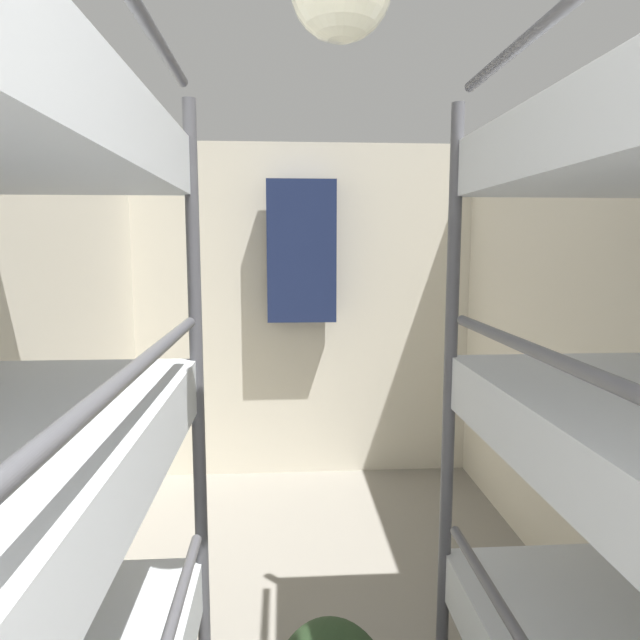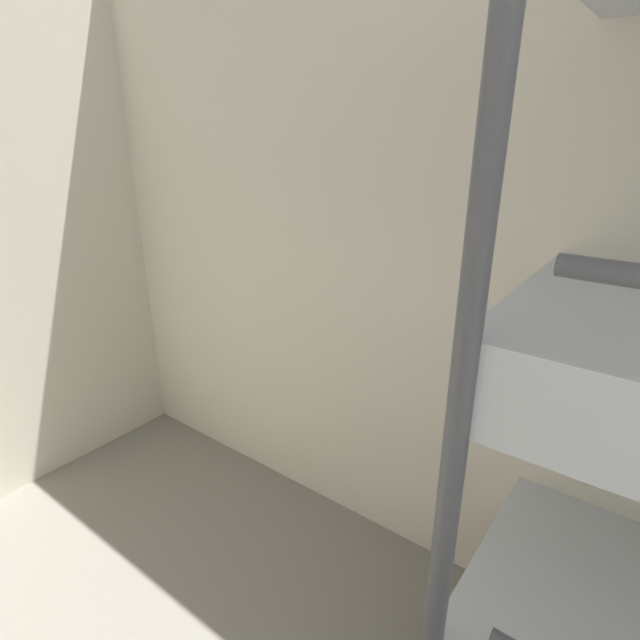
{
  "view_description": "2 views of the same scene",
  "coord_description": "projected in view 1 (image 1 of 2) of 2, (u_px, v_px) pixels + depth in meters",
  "views": [
    {
      "loc": [
        -0.14,
        0.39,
        1.57
      ],
      "look_at": [
        0.06,
        3.42,
        1.17
      ],
      "focal_mm": 32.0,
      "sensor_mm": 36.0,
      "label": 1
    },
    {
      "loc": [
        -0.28,
        2.03,
        1.5
      ],
      "look_at": [
        0.67,
        2.75,
        1.04
      ],
      "focal_mm": 28.0,
      "sensor_mm": 36.0,
      "label": 2
    }
  ],
  "objects": [
    {
      "name": "wall_back",
      "position": [
        304.0,
        313.0,
        3.84
      ],
      "size": [
        2.36,
        0.06,
        2.22
      ],
      "color": "beige",
      "rests_on": "ground_plane"
    },
    {
      "name": "hanging_coat",
      "position": [
        301.0,
        252.0,
        3.64
      ],
      "size": [
        0.44,
        0.12,
        0.9
      ],
      "color": "#192347"
    }
  ]
}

